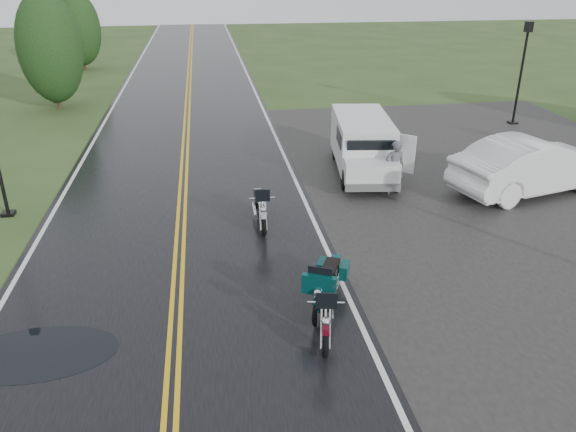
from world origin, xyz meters
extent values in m
plane|color=#2D471E|center=(0.00, 0.00, 0.00)|extent=(120.00, 120.00, 0.00)
cube|color=black|center=(0.00, 10.00, 0.02)|extent=(8.00, 100.00, 0.04)
cube|color=black|center=(11.00, 5.00, 0.01)|extent=(14.00, 24.00, 0.03)
imported|color=#4F4E54|center=(6.74, 5.38, 0.88)|extent=(0.67, 0.46, 1.77)
imported|color=silver|center=(11.16, 4.90, 0.89)|extent=(5.73, 3.23, 1.79)
camera|label=1|loc=(0.88, -10.80, 6.90)|focal=35.00mm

